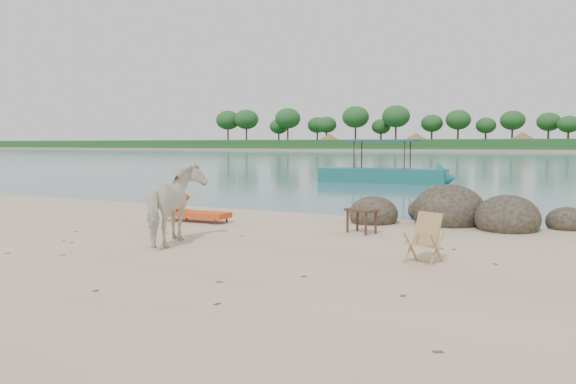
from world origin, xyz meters
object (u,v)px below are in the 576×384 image
object	(u,v)px
deck_chair	(424,240)
lounge_chair	(201,212)
boulders	(468,216)
side_table	(361,223)
cow	(176,205)
boat_near	(382,147)

from	to	relation	value
deck_chair	lounge_chair	bearing A→B (deg)	-177.68
boulders	side_table	xyz separation A→B (m)	(-1.86, -2.38, 0.02)
side_table	deck_chair	size ratio (longest dim) A/B	0.82
boulders	side_table	size ratio (longest dim) A/B	9.79
lounge_chair	cow	bearing A→B (deg)	-65.08
boulders	cow	size ratio (longest dim) A/B	3.48
lounge_chair	boat_near	xyz separation A→B (m)	(-0.91, 17.20, 1.53)
cow	lounge_chair	distance (m)	3.13
side_table	boat_near	bearing A→B (deg)	128.59
boulders	boat_near	size ratio (longest dim) A/B	0.87
deck_chair	boat_near	size ratio (longest dim) A/B	0.11
boulders	cow	distance (m)	7.05
cow	lounge_chair	xyz separation A→B (m)	(-1.44, 2.74, -0.51)
cow	side_table	xyz separation A→B (m)	(2.77, 2.91, -0.52)
side_table	lounge_chair	bearing A→B (deg)	-155.82
boulders	deck_chair	size ratio (longest dim) A/B	8.00
lounge_chair	deck_chair	distance (m)	6.57
boat_near	lounge_chair	bearing A→B (deg)	-90.56
boulders	boat_near	bearing A→B (deg)	115.49
boulders	lounge_chair	distance (m)	6.58
boulders	cow	xyz separation A→B (m)	(-4.63, -5.29, 0.54)
cow	boat_near	xyz separation A→B (m)	(-2.35, 19.94, 1.02)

